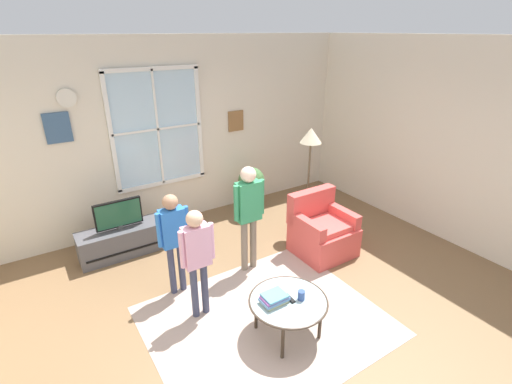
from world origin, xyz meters
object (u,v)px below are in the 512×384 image
Objects in this scene: person_blue_shirt at (173,233)px; floor_lamp at (310,146)px; cup at (301,295)px; potted_plant_by_window at (251,184)px; book_stack at (274,298)px; television at (118,214)px; tv_stand at (123,241)px; person_pink_shirt at (197,252)px; armchair at (322,232)px; coffee_table at (288,302)px; remote_near_books at (290,298)px; person_green_shirt at (249,207)px.

floor_lamp reaches higher than person_blue_shirt.
cup is 0.12× the size of potted_plant_by_window.
floor_lamp reaches higher than book_stack.
television is 2.27× the size of book_stack.
floor_lamp is at bearing -17.46° from television.
tv_stand is 2.61m from book_stack.
book_stack is at bearing 156.96° from cup.
person_pink_shirt reaches higher than tv_stand.
person_blue_shirt is (-2.06, 0.27, 0.48)m from armchair.
remote_near_books is (0.02, 0.00, 0.04)m from coffee_table.
potted_plant_by_window reaches higher than cup.
person_green_shirt is (0.29, 1.22, 0.50)m from coffee_table.
floor_lamp is at bearing 21.53° from person_pink_shirt.
person_pink_shirt is (-2.00, -0.25, 0.48)m from armchair.
armchair reaches higher than book_stack.
tv_stand is 1.39m from person_blue_shirt.
cup is 0.08× the size of person_pink_shirt.
floor_lamp is (2.65, -0.84, 0.75)m from television.
book_stack is 1.32m from person_green_shirt.
person_blue_shirt is (0.34, -1.21, 0.18)m from television.
person_green_shirt is (1.32, -1.26, 0.70)m from tv_stand.
remote_near_books is 0.10× the size of person_green_shirt.
book_stack is at bearing -109.88° from person_green_shirt.
book_stack is at bearing -137.75° from floor_lamp.
television is at bearing 105.58° from person_blue_shirt.
person_blue_shirt reaches higher than coffee_table.
book_stack is 2.54m from floor_lamp.
person_pink_shirt is at bearing -158.47° from floor_lamp.
potted_plant_by_window is at bearing 114.34° from floor_lamp.
book_stack reaches higher than tv_stand.
coffee_table is 2.87m from potted_plant_by_window.
person_blue_shirt is 1.55× the size of potted_plant_by_window.
book_stack is at bearing -147.50° from armchair.
book_stack is (-0.14, 0.05, 0.07)m from coffee_table.
armchair reaches higher than potted_plant_by_window.
person_green_shirt is at bearing -162.30° from floor_lamp.
remote_near_books is at bearing -16.38° from book_stack.
person_green_shirt reaches higher than person_pink_shirt.
potted_plant_by_window is at bearing 3.03° from television.
person_blue_shirt reaches higher than armchair.
coffee_table is at bearing -67.44° from television.
person_pink_shirt reaches higher than book_stack.
person_green_shirt is at bearing 26.74° from person_pink_shirt.
person_green_shirt is at bearing -43.75° from television.
tv_stand is at bearing -177.04° from potted_plant_by_window.
person_pink_shirt reaches higher than television.
remote_near_books is (-1.34, -1.00, 0.11)m from armchair.
remote_near_books is (-0.10, 0.06, -0.04)m from cup.
tv_stand is 0.72× the size of floor_lamp.
armchair is 0.60× the size of person_green_shirt.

